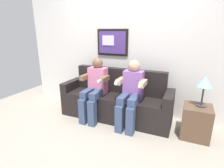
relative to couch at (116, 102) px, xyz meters
The scene contains 7 objects.
ground_plane 0.45m from the couch, 90.00° to the right, with size 5.72×5.72×0.00m, color #9E9384.
back_wall_assembly 1.08m from the couch, 90.87° to the left, with size 4.40×0.10×2.60m.
couch is the anchor object (origin of this frame).
person_on_left 0.48m from the couch, 153.56° to the right, with size 0.46×0.56×1.11m.
person_on_right 0.48m from the couch, 26.47° to the right, with size 0.46×0.56×1.11m.
side_table_right 1.36m from the couch, ahead, with size 0.40×0.40×0.50m.
table_lamp 1.49m from the couch, ahead, with size 0.22×0.22×0.46m.
Camera 1 is at (1.14, -2.45, 1.55)m, focal length 28.14 mm.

